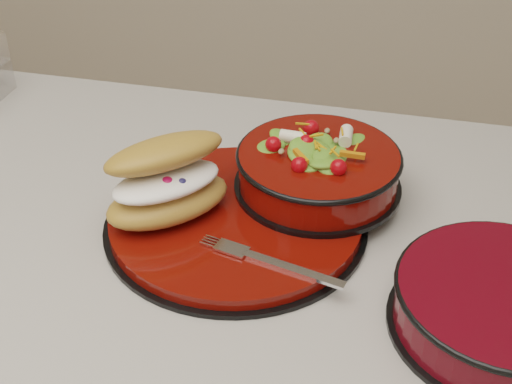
% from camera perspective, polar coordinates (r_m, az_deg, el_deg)
% --- Properties ---
extents(dinner_plate, '(0.31, 0.31, 0.02)m').
position_cam_1_polar(dinner_plate, '(0.85, -1.59, -2.25)').
color(dinner_plate, black).
rests_on(dinner_plate, island_counter).
extents(salad_bowl, '(0.21, 0.21, 0.09)m').
position_cam_1_polar(salad_bowl, '(0.87, 5.02, 2.19)').
color(salad_bowl, black).
rests_on(salad_bowl, dinner_plate).
extents(croissant, '(0.17, 0.18, 0.09)m').
position_cam_1_polar(croissant, '(0.82, -7.03, 0.90)').
color(croissant, '#C4823B').
rests_on(croissant, dinner_plate).
extents(fork, '(0.15, 0.05, 0.00)m').
position_cam_1_polar(fork, '(0.77, 1.44, -5.68)').
color(fork, silver).
rests_on(fork, dinner_plate).
extents(extra_bowl, '(0.22, 0.22, 0.05)m').
position_cam_1_polar(extra_bowl, '(0.75, 19.21, -8.63)').
color(extra_bowl, black).
rests_on(extra_bowl, island_counter).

